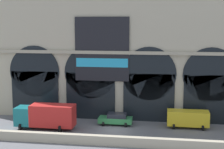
{
  "coord_description": "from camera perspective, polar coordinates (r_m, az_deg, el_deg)",
  "views": [
    {
      "loc": [
        6.02,
        -40.39,
        13.04
      ],
      "look_at": [
        -1.01,
        5.0,
        6.31
      ],
      "focal_mm": 54.84,
      "sensor_mm": 36.0,
      "label": 1
    }
  ],
  "objects": [
    {
      "name": "ground_plane",
      "position": [
        42.87,
        0.31,
        -9.38
      ],
      "size": [
        200.0,
        200.0,
        0.0
      ],
      "primitive_type": "plane",
      "color": "slate"
    },
    {
      "name": "quay_parapet_wall",
      "position": [
        37.87,
        -0.86,
        -10.94
      ],
      "size": [
        90.0,
        0.7,
        1.07
      ],
      "primitive_type": "cube",
      "color": "#B2A891",
      "rests_on": "ground"
    },
    {
      "name": "station_building",
      "position": [
        48.0,
        1.62,
        4.59
      ],
      "size": [
        41.7,
        4.69,
        20.46
      ],
      "color": "#B2A891",
      "rests_on": "ground"
    },
    {
      "name": "box_truck_midwest",
      "position": [
        44.04,
        -10.95,
        -6.74
      ],
      "size": [
        7.5,
        2.91,
        3.12
      ],
      "color": "#19727A",
      "rests_on": "ground"
    },
    {
      "name": "car_center",
      "position": [
        45.13,
        0.65,
        -7.4
      ],
      "size": [
        4.4,
        2.22,
        1.55
      ],
      "color": "#2D7A42",
      "rests_on": "ground"
    },
    {
      "name": "van_mideast",
      "position": [
        44.84,
        12.53,
        -7.12
      ],
      "size": [
        5.2,
        2.48,
        2.2
      ],
      "color": "gold",
      "rests_on": "ground"
    }
  ]
}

